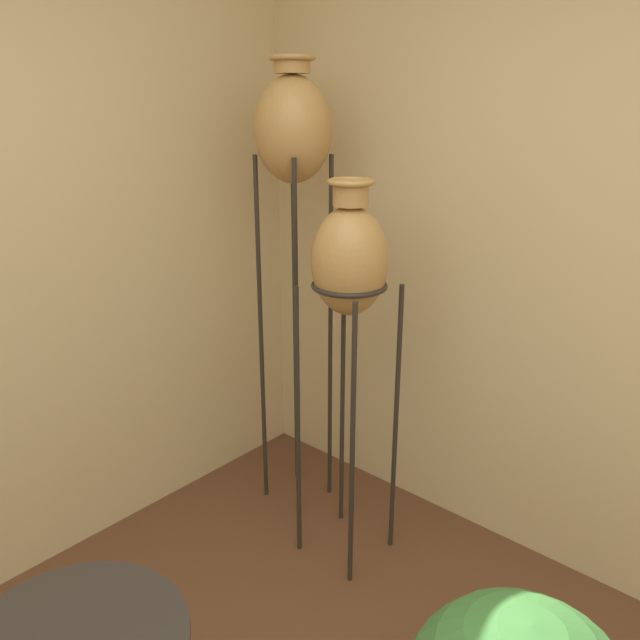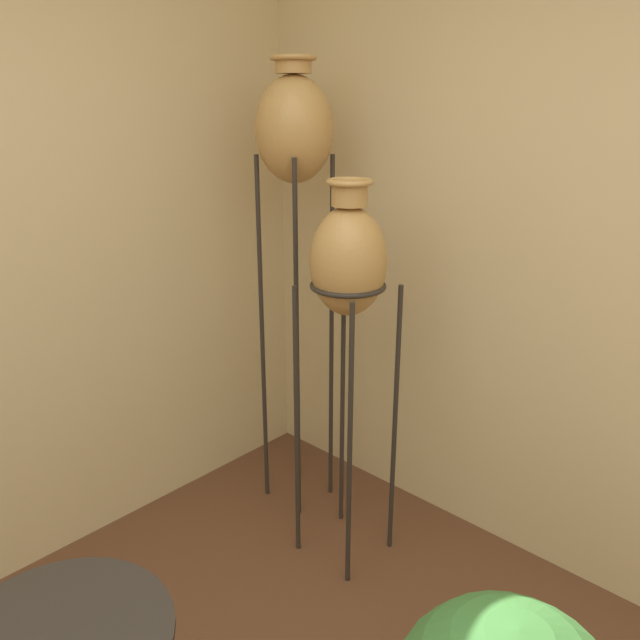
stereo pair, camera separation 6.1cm
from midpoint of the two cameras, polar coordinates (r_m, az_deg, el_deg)
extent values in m
cylinder|color=#28231E|center=(2.71, -1.47, -3.01)|extent=(0.02, 0.02, 1.65)
cylinder|color=#28231E|center=(2.86, 1.67, -1.75)|extent=(0.02, 0.02, 1.65)
cylinder|color=#28231E|center=(2.86, -4.68, -1.83)|extent=(0.02, 0.02, 1.65)
cylinder|color=#28231E|center=(3.00, -1.53, -0.70)|extent=(0.02, 0.02, 1.65)
torus|color=#28231E|center=(2.67, -1.67, 14.91)|extent=(0.23, 0.23, 0.02)
ellipsoid|color=#B28447|center=(2.67, -1.69, 16.98)|extent=(0.32, 0.32, 0.43)
cylinder|color=#B28447|center=(2.67, -1.74, 22.22)|extent=(0.15, 0.15, 0.06)
torus|color=#B28447|center=(2.67, -1.75, 22.83)|extent=(0.19, 0.19, 0.02)
cylinder|color=#28231E|center=(2.42, 3.48, -11.99)|extent=(0.02, 0.02, 1.20)
cylinder|color=#28231E|center=(2.61, 7.53, -9.53)|extent=(0.02, 0.02, 1.20)
cylinder|color=#28231E|center=(2.58, -1.46, -9.76)|extent=(0.02, 0.02, 1.20)
cylinder|color=#28231E|center=(2.77, 2.71, -7.65)|extent=(0.02, 0.02, 1.20)
torus|color=#28231E|center=(2.36, 3.32, 3.15)|extent=(0.29, 0.29, 0.02)
ellipsoid|color=#B28447|center=(2.33, 3.37, 5.35)|extent=(0.29, 0.29, 0.41)
cylinder|color=#B28447|center=(2.29, 3.49, 11.44)|extent=(0.13, 0.13, 0.09)
torus|color=#B28447|center=(2.28, 3.51, 12.50)|extent=(0.17, 0.17, 0.02)
camera|label=1|loc=(0.03, -89.33, 0.24)|focal=35.00mm
camera|label=2|loc=(0.03, 90.67, -0.24)|focal=35.00mm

